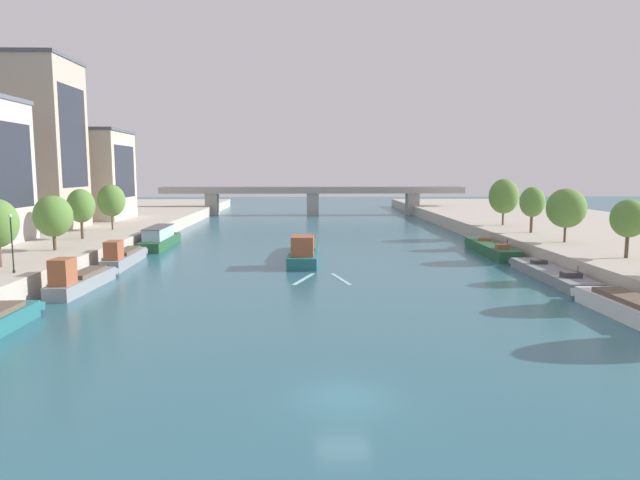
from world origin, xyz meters
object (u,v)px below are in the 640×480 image
object	(u,v)px
tree_right_by_lamp	(532,202)
tree_left_past_mid	(111,201)
tree_left_midway	(53,216)
moored_boat_right_second	(491,249)
lamppost_left_bank	(12,241)
tree_right_far	(504,196)
moored_boat_right_lone	(551,273)
moored_boat_left_near	(124,257)
bridge_far	(313,197)
tree_left_nearest	(81,206)
tree_right_second	(629,219)
moored_boat_left_end	(160,238)
barge_midriver	(305,251)
tree_right_nearest	(566,208)
moored_boat_left_downstream	(80,280)

from	to	relation	value
tree_right_by_lamp	tree_left_past_mid	bearing A→B (deg)	174.91
tree_left_midway	moored_boat_right_second	bearing A→B (deg)	11.42
lamppost_left_bank	tree_right_far	bearing A→B (deg)	35.62
moored_boat_right_lone	lamppost_left_bank	distance (m)	48.52
moored_boat_left_near	moored_boat_right_lone	size ratio (longest dim) A/B	0.79
tree_left_past_mid	tree_right_by_lamp	size ratio (longest dim) A/B	1.04
moored_boat_right_second	tree_left_midway	size ratio (longest dim) A/B	2.65
tree_left_midway	tree_right_by_lamp	world-z (taller)	tree_right_by_lamp
tree_left_past_mid	tree_right_by_lamp	xyz separation A→B (m)	(57.89, -5.15, -0.01)
tree_right_far	tree_left_past_mid	bearing A→B (deg)	-174.92
bridge_far	moored_boat_left_near	bearing A→B (deg)	-107.16
moored_boat_right_second	bridge_far	xyz separation A→B (m)	(-21.65, 63.54, 3.64)
tree_left_nearest	tree_right_by_lamp	distance (m)	58.21
tree_left_nearest	tree_left_past_mid	xyz separation A→B (m)	(0.06, 10.65, 0.09)
tree_right_second	lamppost_left_bank	xyz separation A→B (m)	(-54.77, -6.43, -1.15)
moored_boat_left_end	tree_right_second	world-z (taller)	tree_right_second
moored_boat_right_lone	tree_left_midway	xyz separation A→B (m)	(-50.25, 6.10, 5.20)
barge_midriver	moored_boat_right_lone	distance (m)	27.08
moored_boat_left_near	lamppost_left_bank	world-z (taller)	lamppost_left_bank
bridge_far	barge_midriver	bearing A→B (deg)	-91.58
moored_boat_left_near	tree_right_nearest	world-z (taller)	tree_right_nearest
moored_boat_left_end	tree_right_by_lamp	world-z (taller)	tree_right_by_lamp
moored_boat_right_second	tree_right_far	size ratio (longest dim) A/B	2.15
moored_boat_left_end	lamppost_left_bank	bearing A→B (deg)	-97.17
barge_midriver	lamppost_left_bank	bearing A→B (deg)	-140.49
barge_midriver	tree_left_past_mid	bearing A→B (deg)	152.65
tree_right_by_lamp	tree_right_far	xyz separation A→B (m)	(-0.23, 10.28, 0.31)
moored_boat_left_downstream	moored_boat_right_lone	size ratio (longest dim) A/B	0.73
moored_boat_left_end	tree_right_far	bearing A→B (deg)	8.82
tree_right_second	lamppost_left_bank	world-z (taller)	tree_right_second
tree_right_by_lamp	tree_left_midway	bearing A→B (deg)	-164.81
moored_boat_left_near	tree_left_midway	world-z (taller)	tree_left_midway
barge_midriver	bridge_far	size ratio (longest dim) A/B	0.26
moored_boat_left_end	lamppost_left_bank	distance (m)	31.52
moored_boat_right_second	bridge_far	size ratio (longest dim) A/B	0.21
moored_boat_left_end	moored_boat_right_second	bearing A→B (deg)	-10.26
moored_boat_left_end	tree_right_second	distance (m)	56.71
barge_midriver	tree_left_nearest	xyz separation A→B (m)	(-27.31, 3.44, 5.14)
barge_midriver	moored_boat_right_lone	bearing A→B (deg)	-27.77
tree_left_past_mid	moored_boat_right_lone	bearing A→B (deg)	-27.55
moored_boat_right_second	bridge_far	world-z (taller)	bridge_far
barge_midriver	tree_left_nearest	size ratio (longest dim) A/B	3.02
bridge_far	tree_right_far	bearing A→B (deg)	-59.18
tree_right_second	bridge_far	world-z (taller)	tree_right_second
moored_boat_left_near	bridge_far	world-z (taller)	bridge_far
tree_right_by_lamp	bridge_far	bearing A→B (deg)	116.34
moored_boat_left_downstream	bridge_far	xyz separation A→B (m)	(21.47, 84.00, 3.35)
barge_midriver	tree_right_by_lamp	xyz separation A→B (m)	(30.64, 8.94, 5.22)
tree_left_past_mid	barge_midriver	bearing A→B (deg)	-27.35
barge_midriver	moored_boat_left_downstream	distance (m)	25.91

